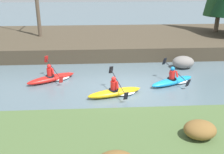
# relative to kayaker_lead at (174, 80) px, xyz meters

# --- Properties ---
(ground_plane) EXTENTS (90.00, 90.00, 0.00)m
(ground_plane) POSITION_rel_kayaker_lead_xyz_m (-2.68, -0.59, -0.20)
(ground_plane) COLOR slate
(riverbank_far) EXTENTS (44.00, 8.64, 0.96)m
(riverbank_far) POSITION_rel_kayaker_lead_xyz_m (-2.68, 7.97, 0.28)
(riverbank_far) COLOR #473D2D
(riverbank_far) RESTS_ON ground
(shrub_clump_second) EXTENTS (1.07, 0.89, 0.58)m
(shrub_clump_second) POSITION_rel_kayaker_lead_xyz_m (-0.82, -5.69, 0.62)
(shrub_clump_second) COLOR brown
(shrub_clump_second) RESTS_ON riverbank_near
(kayaker_lead) EXTENTS (2.69, 1.94, 1.20)m
(kayaker_lead) POSITION_rel_kayaker_lead_xyz_m (0.00, 0.00, 0.00)
(kayaker_lead) COLOR #1993D6
(kayaker_lead) RESTS_ON ground
(kayaker_middle) EXTENTS (2.76, 2.02, 1.20)m
(kayaker_middle) POSITION_rel_kayaker_lead_xyz_m (-3.19, -1.25, 0.00)
(kayaker_middle) COLOR yellow
(kayaker_middle) RESTS_ON ground
(kayaker_trailing) EXTENTS (2.62, 1.98, 1.20)m
(kayaker_trailing) POSITION_rel_kayaker_lead_xyz_m (-6.57, 0.82, 0.00)
(kayaker_trailing) COLOR red
(kayaker_trailing) RESTS_ON ground
(boulder_midstream) EXTENTS (1.35, 1.06, 0.77)m
(boulder_midstream) POSITION_rel_kayaker_lead_xyz_m (1.27, 2.48, 0.18)
(boulder_midstream) COLOR gray
(boulder_midstream) RESTS_ON ground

